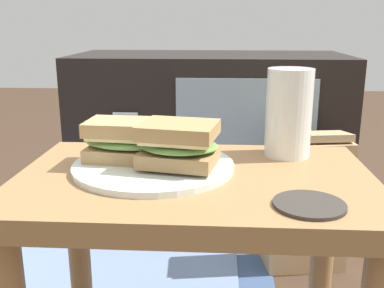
# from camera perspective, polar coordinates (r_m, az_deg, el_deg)

# --- Properties ---
(side_table) EXTENTS (0.56, 0.36, 0.46)m
(side_table) POSITION_cam_1_polar(r_m,az_deg,el_deg) (0.73, 0.34, -10.65)
(side_table) COLOR olive
(side_table) RESTS_ON ground
(tv_cabinet) EXTENTS (0.96, 0.46, 0.58)m
(tv_cabinet) POSITION_cam_1_polar(r_m,az_deg,el_deg) (1.66, 2.27, 1.37)
(tv_cabinet) COLOR black
(tv_cabinet) RESTS_ON ground
(plate) EXTENTS (0.26, 0.26, 0.01)m
(plate) POSITION_cam_1_polar(r_m,az_deg,el_deg) (0.73, -4.95, -2.81)
(plate) COLOR silver
(plate) RESTS_ON side_table
(sandwich_front) EXTENTS (0.16, 0.11, 0.07)m
(sandwich_front) POSITION_cam_1_polar(r_m,az_deg,el_deg) (0.74, -8.13, 0.47)
(sandwich_front) COLOR tan
(sandwich_front) RESTS_ON plate
(sandwich_back) EXTENTS (0.14, 0.12, 0.07)m
(sandwich_back) POSITION_cam_1_polar(r_m,az_deg,el_deg) (0.69, -1.70, 0.03)
(sandwich_back) COLOR #9E7A4C
(sandwich_back) RESTS_ON plate
(beer_glass) EXTENTS (0.08, 0.08, 0.15)m
(beer_glass) POSITION_cam_1_polar(r_m,az_deg,el_deg) (0.80, 12.29, 3.83)
(beer_glass) COLOR silver
(beer_glass) RESTS_ON side_table
(coaster) EXTENTS (0.09, 0.09, 0.01)m
(coaster) POSITION_cam_1_polar(r_m,az_deg,el_deg) (0.60, 14.79, -7.52)
(coaster) COLOR #332D28
(coaster) RESTS_ON side_table
(paper_bag) EXTENTS (0.24, 0.15, 0.40)m
(paper_bag) POSITION_cam_1_polar(r_m,az_deg,el_deg) (1.32, 14.31, -7.17)
(paper_bag) COLOR tan
(paper_bag) RESTS_ON ground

